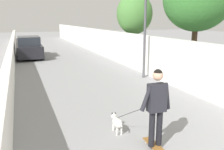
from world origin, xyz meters
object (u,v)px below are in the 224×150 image
Objects in this scene: car_near at (29,48)px; skateboard at (155,146)px; person_skateboarder at (157,102)px; tree_right_near at (134,14)px; lamp_post at (145,12)px; dog at (117,122)px.

skateboard is at bearing -172.48° from car_near.
person_skateboarder reaches higher than skateboard.
tree_right_near is at bearing -23.62° from skateboard.
lamp_post is 2.65× the size of person_skateboarder.
person_skateboarder is (0.00, -0.00, 1.01)m from skateboard.
lamp_post reaches higher than tree_right_near.
skateboard is 14.66m from car_near.
lamp_post is 1.07× the size of car_near.
lamp_post is at bearing -34.56° from dog.
skateboard is 0.59× the size of dog.
tree_right_near is at bearing -20.20° from lamp_post.
person_skateboarder is at bearing -172.48° from car_near.
car_near is (13.47, 1.44, 0.44)m from dog.
tree_right_near is 4.83m from lamp_post.
dog is (-9.48, 5.07, -2.81)m from tree_right_near.
person_skateboarder is at bearing -155.66° from dog.
tree_right_near is at bearing -121.50° from car_near.
lamp_post is at bearing 159.80° from tree_right_near.
lamp_post is at bearing -150.39° from car_near.
tree_right_near is 11.11m from dog.
lamp_post reaches higher than car_near.
tree_right_near reaches higher than car_near.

